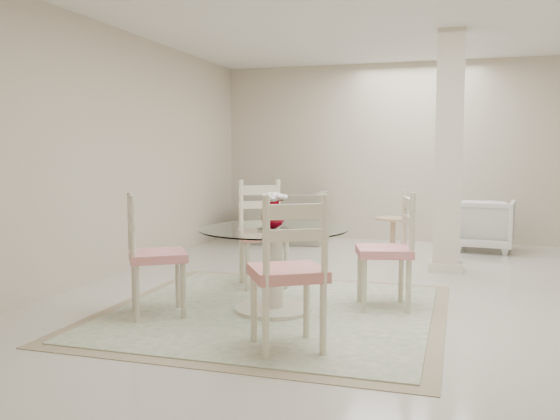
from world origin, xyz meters
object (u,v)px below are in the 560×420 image
(dining_chair_west, at_px, (148,246))
(armchair_white, at_px, (484,225))
(dining_chair_east, at_px, (392,241))
(side_table, at_px, (393,237))
(dining_table, at_px, (273,270))
(recliner_taupe, at_px, (286,217))
(dining_chair_south, at_px, (290,261))
(dining_chair_north, at_px, (262,225))
(red_vase, at_px, (273,210))
(column, at_px, (449,152))

(dining_chair_west, bearing_deg, armchair_white, -65.78)
(dining_chair_east, bearing_deg, armchair_white, 151.07)
(dining_chair_west, xyz_separation_m, side_table, (1.58, 3.64, -0.36))
(dining_table, relative_size, side_table, 2.53)
(recliner_taupe, xyz_separation_m, armchair_white, (2.83, 0.06, -0.03))
(dining_chair_east, bearing_deg, dining_chair_south, -36.41)
(dining_chair_north, bearing_deg, red_vase, -94.78)
(column, height_order, dining_chair_south, column)
(dining_chair_north, bearing_deg, recliner_taupe, 72.84)
(dining_chair_east, relative_size, recliner_taupe, 0.95)
(red_vase, distance_m, armchair_white, 4.34)
(dining_chair_west, relative_size, dining_chair_south, 0.94)
(dining_chair_east, distance_m, armchair_white, 3.63)
(side_table, bearing_deg, recliner_taupe, 159.33)
(column, height_order, armchair_white, column)
(column, height_order, dining_chair_east, column)
(dining_chair_east, bearing_deg, recliner_taupe, -165.44)
(dining_chair_north, xyz_separation_m, armchair_white, (2.23, 2.97, -0.26))
(dining_chair_north, bearing_deg, column, 9.12)
(column, distance_m, side_table, 1.61)
(dining_chair_north, bearing_deg, armchair_white, 24.36)
(dining_chair_east, distance_m, recliner_taupe, 3.97)
(red_vase, relative_size, recliner_taupe, 0.25)
(dining_chair_north, height_order, side_table, dining_chair_north)
(column, xyz_separation_m, side_table, (-0.70, 0.91, -1.12))
(dining_chair_north, xyz_separation_m, dining_chair_west, (-0.52, -1.36, -0.03))
(red_vase, xyz_separation_m, dining_chair_west, (-0.94, -0.41, -0.28))
(dining_chair_west, distance_m, armchair_white, 5.13)
(dining_table, distance_m, red_vase, 0.51)
(dining_chair_west, bearing_deg, dining_chair_north, -54.25)
(column, distance_m, dining_chair_east, 2.10)
(recliner_taupe, relative_size, side_table, 2.41)
(column, xyz_separation_m, dining_chair_south, (-0.94, -3.25, -0.73))
(dining_chair_east, relative_size, armchair_white, 1.43)
(dining_table, xyz_separation_m, dining_chair_north, (-0.41, 0.94, 0.25))
(red_vase, bearing_deg, side_table, 78.70)
(column, relative_size, dining_chair_north, 2.30)
(dining_table, height_order, dining_chair_north, dining_chair_north)
(dining_chair_east, relative_size, side_table, 2.28)
(dining_chair_south, distance_m, side_table, 4.19)
(red_vase, bearing_deg, recliner_taupe, 104.72)
(column, relative_size, armchair_white, 3.45)
(armchair_white, bearing_deg, dining_chair_east, 82.98)
(dining_chair_north, distance_m, armchair_white, 3.73)
(dining_table, distance_m, recliner_taupe, 3.98)
(recliner_taupe, bearing_deg, dining_chair_west, 84.85)
(recliner_taupe, distance_m, armchair_white, 2.83)
(red_vase, relative_size, armchair_white, 0.38)
(dining_table, xyz_separation_m, armchair_white, (1.82, 3.91, -0.01))
(dining_chair_south, bearing_deg, dining_table, -96.84)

